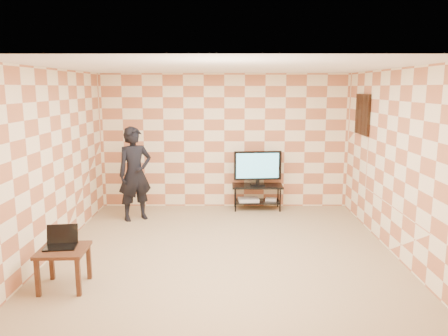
{
  "coord_description": "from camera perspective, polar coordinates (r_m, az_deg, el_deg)",
  "views": [
    {
      "loc": [
        0.02,
        -6.28,
        2.42
      ],
      "look_at": [
        0.0,
        0.6,
        1.15
      ],
      "focal_mm": 35.0,
      "sensor_mm": 36.0,
      "label": 1
    }
  ],
  "objects": [
    {
      "name": "person",
      "position": [
        8.17,
        -11.55,
        -0.74
      ],
      "size": [
        0.75,
        0.68,
        1.73
      ],
      "primitive_type": "imported",
      "rotation": [
        0.0,
        0.0,
        0.53
      ],
      "color": "black",
      "rests_on": "floor"
    },
    {
      "name": "wall_left",
      "position": [
        6.85,
        -21.42,
        0.74
      ],
      "size": [
        0.02,
        5.0,
        2.7
      ],
      "primitive_type": "cube",
      "color": "#FEEBC1",
      "rests_on": "ground"
    },
    {
      "name": "side_table",
      "position": [
        5.75,
        -20.24,
        -10.68
      ],
      "size": [
        0.58,
        0.58,
        0.5
      ],
      "color": "#371B12",
      "rests_on": "floor"
    },
    {
      "name": "tv_stand",
      "position": [
        8.79,
        4.36,
        -3.08
      ],
      "size": [
        1.0,
        0.45,
        0.5
      ],
      "color": "black",
      "rests_on": "floor"
    },
    {
      "name": "dvd_player",
      "position": [
        8.79,
        3.2,
        -4.16
      ],
      "size": [
        0.42,
        0.32,
        0.07
      ],
      "primitive_type": "cube",
      "rotation": [
        0.0,
        0.0,
        0.1
      ],
      "color": "silver",
      "rests_on": "tv_stand"
    },
    {
      "name": "laptop",
      "position": [
        5.79,
        -20.48,
        -9.05
      ],
      "size": [
        0.41,
        0.34,
        0.25
      ],
      "color": "black",
      "rests_on": "side_table"
    },
    {
      "name": "floor",
      "position": [
        6.73,
        -0.01,
        -10.62
      ],
      "size": [
        5.0,
        5.0,
        0.0
      ],
      "primitive_type": "plane",
      "color": "tan",
      "rests_on": "ground"
    },
    {
      "name": "ceiling",
      "position": [
        6.29,
        -0.02,
        13.01
      ],
      "size": [
        5.0,
        5.0,
        0.02
      ],
      "primitive_type": "cube",
      "color": "white",
      "rests_on": "wall_back"
    },
    {
      "name": "wall_back",
      "position": [
        8.84,
        0.03,
        3.51
      ],
      "size": [
        5.0,
        0.02,
        2.7
      ],
      "primitive_type": "cube",
      "color": "#FEEBC1",
      "rests_on": "ground"
    },
    {
      "name": "game_console",
      "position": [
        8.88,
        6.16,
        -4.1
      ],
      "size": [
        0.25,
        0.2,
        0.05
      ],
      "primitive_type": "cube",
      "rotation": [
        0.0,
        0.0,
        -0.22
      ],
      "color": "silver",
      "rests_on": "tv_stand"
    },
    {
      "name": "wall_art",
      "position": [
        8.22,
        17.64,
        6.69
      ],
      "size": [
        0.04,
        0.72,
        0.72
      ],
      "color": "black",
      "rests_on": "wall_right"
    },
    {
      "name": "wall_front",
      "position": [
        3.93,
        -0.13,
        -5.35
      ],
      "size": [
        5.0,
        0.02,
        2.7
      ],
      "primitive_type": "cube",
      "color": "#FEEBC1",
      "rests_on": "ground"
    },
    {
      "name": "wall_right",
      "position": [
        6.84,
        21.44,
        0.72
      ],
      "size": [
        0.02,
        5.0,
        2.7
      ],
      "primitive_type": "cube",
      "color": "#FEEBC1",
      "rests_on": "ground"
    },
    {
      "name": "tv",
      "position": [
        8.68,
        4.41,
        0.22
      ],
      "size": [
        0.95,
        0.2,
        0.69
      ],
      "color": "black",
      "rests_on": "tv_stand"
    }
  ]
}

